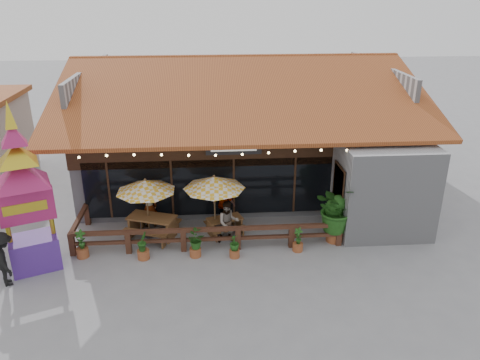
{
  "coord_description": "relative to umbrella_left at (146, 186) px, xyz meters",
  "views": [
    {
      "loc": [
        -1.55,
        -15.61,
        9.01
      ],
      "look_at": [
        -0.27,
        1.5,
        1.94
      ],
      "focal_mm": 35.0,
      "sensor_mm": 36.0,
      "label": 1
    }
  ],
  "objects": [
    {
      "name": "diner_c",
      "position": [
        2.97,
        0.91,
        -1.28
      ],
      "size": [
        1.06,
        0.81,
        1.67
      ],
      "primitive_type": "imported",
      "rotation": [
        0.0,
        0.0,
        2.67
      ],
      "color": "#352011",
      "rests_on": "ground"
    },
    {
      "name": "patio_railing",
      "position": [
        1.63,
        -1.01,
        -1.5
      ],
      "size": [
        10.0,
        2.6,
        0.92
      ],
      "color": "#4A291A",
      "rests_on": "ground"
    },
    {
      "name": "ground",
      "position": [
        3.89,
        -0.75,
        -2.12
      ],
      "size": [
        100.0,
        100.0,
        0.0
      ],
      "primitive_type": "plane",
      "color": "gray",
      "rests_on": "ground"
    },
    {
      "name": "restaurant_building",
      "position": [
        4.15,
        5.87,
        0.09
      ],
      "size": [
        15.5,
        14.73,
        6.09
      ],
      "color": "#9FA0A4",
      "rests_on": "ground"
    },
    {
      "name": "diner_b",
      "position": [
        3.06,
        -0.72,
        -1.27
      ],
      "size": [
        0.88,
        0.72,
        1.68
      ],
      "primitive_type": "imported",
      "rotation": [
        0.0,
        0.0,
        0.11
      ],
      "color": "#352011",
      "rests_on": "ground"
    },
    {
      "name": "planter_c",
      "position": [
        1.81,
        -1.66,
        -1.54
      ],
      "size": [
        0.81,
        0.82,
        1.02
      ],
      "color": "brown",
      "rests_on": "ground"
    },
    {
      "name": "planter_b",
      "position": [
        -0.04,
        -1.68,
        -1.64
      ],
      "size": [
        0.45,
        0.49,
        1.05
      ],
      "color": "brown",
      "rests_on": "ground"
    },
    {
      "name": "umbrella_right",
      "position": [
        2.57,
        -0.09,
        0.09
      ],
      "size": [
        2.42,
        2.42,
        2.53
      ],
      "color": "brown",
      "rests_on": "ground"
    },
    {
      "name": "pedestrian",
      "position": [
        -4.27,
        -2.9,
        -1.18
      ],
      "size": [
        1.21,
        1.39,
        1.87
      ],
      "primitive_type": "imported",
      "rotation": [
        0.0,
        0.0,
        2.1
      ],
      "color": "black",
      "rests_on": "ground"
    },
    {
      "name": "planter_a",
      "position": [
        -2.24,
        -1.4,
        -1.66
      ],
      "size": [
        0.44,
        0.44,
        1.08
      ],
      "color": "brown",
      "rests_on": "ground"
    },
    {
      "name": "diner_a",
      "position": [
        -0.04,
        0.79,
        -1.25
      ],
      "size": [
        0.71,
        0.55,
        1.72
      ],
      "primitive_type": "imported",
      "rotation": [
        0.0,
        0.0,
        3.38
      ],
      "color": "#352011",
      "rests_on": "ground"
    },
    {
      "name": "planter_d",
      "position": [
        3.22,
        -1.82,
        -1.68
      ],
      "size": [
        0.47,
        0.47,
        0.91
      ],
      "color": "brown",
      "rests_on": "ground"
    },
    {
      "name": "picnic_table_left",
      "position": [
        0.15,
        -0.1,
        -1.53
      ],
      "size": [
        2.25,
        2.1,
        0.87
      ],
      "color": "brown",
      "rests_on": "ground"
    },
    {
      "name": "picnic_table_right",
      "position": [
        2.95,
        -0.01,
        -1.67
      ],
      "size": [
        1.69,
        1.57,
        0.66
      ],
      "color": "brown",
      "rests_on": "ground"
    },
    {
      "name": "thai_sign_tower",
      "position": [
        -3.66,
        -1.94,
        1.22
      ],
      "size": [
        3.04,
        3.04,
        6.31
      ],
      "color": "#482381",
      "rests_on": "ground"
    },
    {
      "name": "umbrella_left",
      "position": [
        0.0,
        0.0,
        0.0
      ],
      "size": [
        2.98,
        2.98,
        2.43
      ],
      "color": "brown",
      "rests_on": "ground"
    },
    {
      "name": "planter_e",
      "position": [
        5.58,
        -1.56,
        -1.72
      ],
      "size": [
        0.4,
        0.39,
        0.94
      ],
      "color": "brown",
      "rests_on": "ground"
    },
    {
      "name": "tropical_plant",
      "position": [
        7.11,
        -0.94,
        -0.78
      ],
      "size": [
        2.15,
        2.05,
        2.34
      ],
      "color": "brown",
      "rests_on": "ground"
    }
  ]
}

